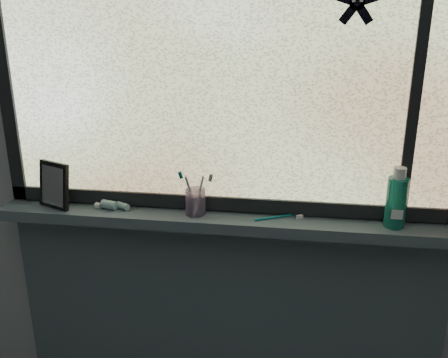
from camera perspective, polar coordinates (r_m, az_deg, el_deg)
wall_back at (r=1.73m, az=0.23°, el=3.73°), size 3.00×0.01×2.50m
windowsill at (r=1.75m, az=-0.13°, el=-4.85°), size 1.62×0.14×0.04m
sill_apron at (r=2.06m, az=0.13°, el=-17.28°), size 1.62×0.02×0.98m
window_pane at (r=1.66m, az=0.13°, el=12.90°), size 1.50×0.01×1.00m
frame_bottom at (r=1.77m, az=0.10°, el=-2.75°), size 1.60×0.03×0.05m
frame_left at (r=1.92m, az=-23.96°, el=12.18°), size 0.05×0.03×1.10m
frame_mullion at (r=1.68m, az=21.33°, el=11.69°), size 0.03×0.03×1.00m
starfish_sticker at (r=1.63m, az=14.98°, el=18.88°), size 0.15×0.02×0.15m
vanity_mirror at (r=1.89m, az=-18.85°, el=-0.65°), size 0.15×0.11×0.17m
toothpaste_tube at (r=1.83m, az=-12.42°, el=-2.93°), size 0.18×0.10×0.03m
toothbrush_cup at (r=1.74m, az=-3.28°, el=-2.62°), size 0.08×0.08×0.09m
toothbrush_lying at (r=1.73m, az=5.85°, el=-4.30°), size 0.17×0.10×0.01m
mouthwash_bottle at (r=1.72m, az=19.14°, el=-2.00°), size 0.09×0.09×0.17m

